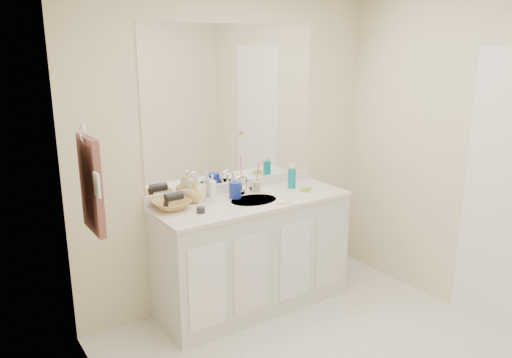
% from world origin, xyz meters
% --- Properties ---
extents(wall_back, '(2.60, 0.02, 2.40)m').
position_xyz_m(wall_back, '(0.00, 1.30, 1.20)').
color(wall_back, beige).
rests_on(wall_back, floor).
extents(wall_left, '(0.02, 2.60, 2.40)m').
position_xyz_m(wall_left, '(-1.30, 0.00, 1.20)').
color(wall_left, beige).
rests_on(wall_left, floor).
extents(wall_right, '(0.02, 2.60, 2.40)m').
position_xyz_m(wall_right, '(1.30, 0.00, 1.20)').
color(wall_right, beige).
rests_on(wall_right, floor).
extents(vanity_cabinet, '(1.50, 0.55, 0.85)m').
position_xyz_m(vanity_cabinet, '(0.00, 1.02, 0.42)').
color(vanity_cabinet, silver).
rests_on(vanity_cabinet, floor).
extents(countertop, '(1.52, 0.57, 0.03)m').
position_xyz_m(countertop, '(0.00, 1.02, 0.86)').
color(countertop, silver).
rests_on(countertop, vanity_cabinet).
extents(backsplash, '(1.52, 0.03, 0.08)m').
position_xyz_m(backsplash, '(0.00, 1.29, 0.92)').
color(backsplash, white).
rests_on(backsplash, countertop).
extents(sink_basin, '(0.37, 0.37, 0.02)m').
position_xyz_m(sink_basin, '(0.00, 1.00, 0.87)').
color(sink_basin, beige).
rests_on(sink_basin, countertop).
extents(faucet, '(0.02, 0.02, 0.11)m').
position_xyz_m(faucet, '(0.00, 1.18, 0.94)').
color(faucet, silver).
rests_on(faucet, countertop).
extents(mirror, '(1.48, 0.01, 1.20)m').
position_xyz_m(mirror, '(0.00, 1.29, 1.56)').
color(mirror, white).
rests_on(mirror, wall_back).
extents(blue_mug, '(0.09, 0.09, 0.12)m').
position_xyz_m(blue_mug, '(-0.09, 1.13, 0.94)').
color(blue_mug, '#16289C').
rests_on(blue_mug, countertop).
extents(tan_cup, '(0.08, 0.08, 0.09)m').
position_xyz_m(tan_cup, '(0.13, 1.16, 0.92)').
color(tan_cup, '#C3B789').
rests_on(tan_cup, countertop).
extents(toothbrush, '(0.02, 0.04, 0.19)m').
position_xyz_m(toothbrush, '(0.14, 1.16, 1.03)').
color(toothbrush, '#FA417D').
rests_on(toothbrush, tan_cup).
extents(mouthwash_bottle, '(0.09, 0.09, 0.16)m').
position_xyz_m(mouthwash_bottle, '(0.44, 1.11, 0.96)').
color(mouthwash_bottle, '#0B7D85').
rests_on(mouthwash_bottle, countertop).
extents(soap_dish, '(0.10, 0.08, 0.01)m').
position_xyz_m(soap_dish, '(0.45, 0.95, 0.89)').
color(soap_dish, white).
rests_on(soap_dish, countertop).
extents(green_soap, '(0.09, 0.07, 0.03)m').
position_xyz_m(green_soap, '(0.45, 0.95, 0.90)').
color(green_soap, '#81C630').
rests_on(green_soap, soap_dish).
extents(orange_comb, '(0.10, 0.05, 0.00)m').
position_xyz_m(orange_comb, '(0.13, 0.80, 0.88)').
color(orange_comb, orange).
rests_on(orange_comb, countertop).
extents(dark_jar, '(0.07, 0.07, 0.04)m').
position_xyz_m(dark_jar, '(-0.47, 0.96, 0.90)').
color(dark_jar, '#232226').
rests_on(dark_jar, countertop).
extents(extra_white_bottle, '(0.06, 0.06, 0.16)m').
position_xyz_m(extra_white_bottle, '(-0.28, 1.13, 0.96)').
color(extra_white_bottle, white).
rests_on(extra_white_bottle, countertop).
extents(soap_bottle_white, '(0.07, 0.07, 0.17)m').
position_xyz_m(soap_bottle_white, '(-0.22, 1.25, 0.97)').
color(soap_bottle_white, white).
rests_on(soap_bottle_white, countertop).
extents(soap_bottle_cream, '(0.12, 0.12, 0.20)m').
position_xyz_m(soap_bottle_cream, '(-0.37, 1.21, 0.98)').
color(soap_bottle_cream, '#F6EFC8').
rests_on(soap_bottle_cream, countertop).
extents(soap_bottle_yellow, '(0.14, 0.14, 0.15)m').
position_xyz_m(soap_bottle_yellow, '(-0.40, 1.20, 0.96)').
color(soap_bottle_yellow, gold).
rests_on(soap_bottle_yellow, countertop).
extents(wicker_basket, '(0.29, 0.29, 0.06)m').
position_xyz_m(wicker_basket, '(-0.60, 1.15, 0.91)').
color(wicker_basket, '#B48648').
rests_on(wicker_basket, countertop).
extents(hair_dryer, '(0.13, 0.07, 0.06)m').
position_xyz_m(hair_dryer, '(-0.58, 1.15, 0.97)').
color(hair_dryer, black).
rests_on(hair_dryer, wicker_basket).
extents(towel_ring, '(0.01, 0.11, 0.11)m').
position_xyz_m(towel_ring, '(-1.27, 0.77, 1.55)').
color(towel_ring, silver).
rests_on(towel_ring, wall_left).
extents(hand_towel, '(0.04, 0.32, 0.55)m').
position_xyz_m(hand_towel, '(-1.25, 0.77, 1.25)').
color(hand_towel, brown).
rests_on(hand_towel, towel_ring).
extents(switch_plate, '(0.01, 0.08, 0.13)m').
position_xyz_m(switch_plate, '(-1.27, 0.57, 1.30)').
color(switch_plate, white).
rests_on(switch_plate, wall_left).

